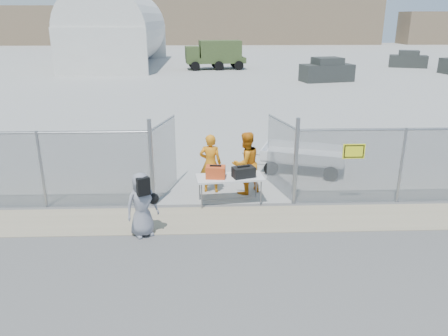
{
  "coord_description": "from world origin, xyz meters",
  "views": [
    {
      "loc": [
        -0.42,
        -9.43,
        5.08
      ],
      "look_at": [
        0.0,
        2.0,
        1.1
      ],
      "focal_mm": 35.0,
      "sensor_mm": 36.0,
      "label": 1
    }
  ],
  "objects_px": {
    "security_worker_left": "(210,164)",
    "folding_table": "(230,190)",
    "security_worker_right": "(246,163)",
    "utility_trailer": "(304,158)",
    "visitor": "(142,205)"
  },
  "relations": [
    {
      "from": "utility_trailer",
      "to": "visitor",
      "type": "bearing_deg",
      "value": -118.17
    },
    {
      "from": "security_worker_left",
      "to": "security_worker_right",
      "type": "bearing_deg",
      "value": 179.65
    },
    {
      "from": "security_worker_left",
      "to": "security_worker_right",
      "type": "distance_m",
      "value": 1.06
    },
    {
      "from": "security_worker_right",
      "to": "visitor",
      "type": "distance_m",
      "value": 3.77
    },
    {
      "from": "security_worker_right",
      "to": "visitor",
      "type": "height_order",
      "value": "security_worker_right"
    },
    {
      "from": "security_worker_right",
      "to": "utility_trailer",
      "type": "height_order",
      "value": "security_worker_right"
    },
    {
      "from": "folding_table",
      "to": "security_worker_right",
      "type": "bearing_deg",
      "value": 49.16
    },
    {
      "from": "folding_table",
      "to": "visitor",
      "type": "height_order",
      "value": "visitor"
    },
    {
      "from": "folding_table",
      "to": "visitor",
      "type": "xyz_separation_m",
      "value": [
        -2.21,
        -1.87,
        0.4
      ]
    },
    {
      "from": "folding_table",
      "to": "utility_trailer",
      "type": "bearing_deg",
      "value": 38.69
    },
    {
      "from": "security_worker_left",
      "to": "folding_table",
      "type": "bearing_deg",
      "value": 128.45
    },
    {
      "from": "visitor",
      "to": "utility_trailer",
      "type": "relative_size",
      "value": 0.45
    },
    {
      "from": "security_worker_right",
      "to": "utility_trailer",
      "type": "relative_size",
      "value": 0.53
    },
    {
      "from": "folding_table",
      "to": "utility_trailer",
      "type": "height_order",
      "value": "utility_trailer"
    },
    {
      "from": "security_worker_right",
      "to": "visitor",
      "type": "bearing_deg",
      "value": 12.19
    }
  ]
}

